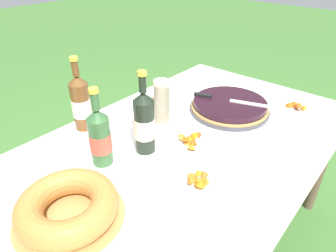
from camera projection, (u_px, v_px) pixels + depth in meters
ground_plane at (180, 249)px, 1.64m from camera, size 16.00×16.00×0.00m
garden_table at (183, 154)px, 1.31m from camera, size 1.67×0.98×0.71m
tablecloth at (183, 144)px, 1.28m from camera, size 1.68×0.99×0.10m
berry_tart at (229, 106)px, 1.49m from camera, size 0.39×0.39×0.06m
serving_knife at (224, 99)px, 1.48m from camera, size 0.15×0.36×0.01m
bundt_cake at (68, 207)px, 0.90m from camera, size 0.34×0.34×0.09m
cup_stack at (162, 103)px, 1.35m from camera, size 0.07×0.07×0.21m
cider_bottle_green at (100, 137)px, 1.10m from camera, size 0.08×0.08×0.31m
cider_bottle_amber at (81, 103)px, 1.31m from camera, size 0.08×0.08×0.33m
juice_bottle_red at (144, 123)px, 1.16m from camera, size 0.08×0.08×0.34m
snack_plate_near at (152, 103)px, 1.56m from camera, size 0.23×0.23×0.06m
snack_plate_left at (293, 107)px, 1.52m from camera, size 0.21×0.21×0.06m
snack_plate_right at (192, 142)px, 1.24m from camera, size 0.19×0.19×0.06m
snack_plate_far at (195, 181)px, 1.04m from camera, size 0.22×0.22×0.05m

